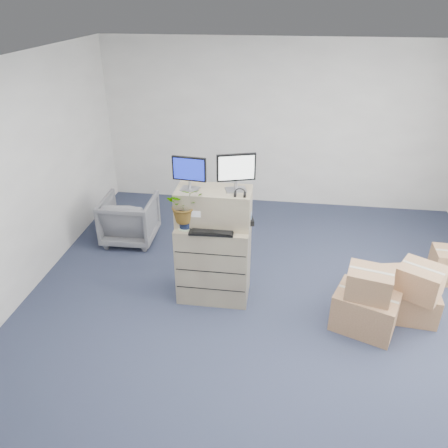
{
  "coord_description": "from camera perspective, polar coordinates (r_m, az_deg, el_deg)",
  "views": [
    {
      "loc": [
        0.09,
        -3.81,
        3.42
      ],
      "look_at": [
        -0.51,
        0.4,
        1.13
      ],
      "focal_mm": 35.0,
      "sensor_mm": 36.0,
      "label": 1
    }
  ],
  "objects": [
    {
      "name": "potted_plant",
      "position": [
        4.94,
        -5.13,
        2.03
      ],
      "size": [
        0.5,
        0.53,
        0.43
      ],
      "rotation": [
        0.0,
        0.0,
        0.0
      ],
      "color": "#AFCAA3",
      "rests_on": "filing_cabinet_lower"
    },
    {
      "name": "ground",
      "position": [
        5.12,
        5.13,
        -13.77
      ],
      "size": [
        7.0,
        7.0,
        0.0
      ],
      "primitive_type": "plane",
      "color": "#252B43",
      "rests_on": "ground"
    },
    {
      "name": "keyboard",
      "position": [
        4.93,
        -1.63,
        -0.95
      ],
      "size": [
        0.51,
        0.23,
        0.03
      ],
      "primitive_type": "cube",
      "rotation": [
        0.0,
        0.0,
        0.04
      ],
      "color": "black",
      "rests_on": "filing_cabinet_lower"
    },
    {
      "name": "phone_dock",
      "position": [
        5.11,
        -2.11,
        0.51
      ],
      "size": [
        0.05,
        0.05,
        0.12
      ],
      "rotation": [
        0.0,
        0.0,
        0.0
      ],
      "color": "silver",
      "rests_on": "filing_cabinet_lower"
    },
    {
      "name": "headphones",
      "position": [
        4.76,
        2.11,
        4.02
      ],
      "size": [
        0.13,
        0.01,
        0.13
      ],
      "primitive_type": "torus",
      "rotation": [
        1.57,
        0.0,
        0.0
      ],
      "color": "black",
      "rests_on": "filing_cabinet_upper"
    },
    {
      "name": "tissue_box",
      "position": [
        5.11,
        2.38,
        1.29
      ],
      "size": [
        0.23,
        0.13,
        0.08
      ],
      "primitive_type": "cube",
      "rotation": [
        0.0,
        0.0,
        0.11
      ],
      "color": "#3D7AD1",
      "rests_on": "external_drive"
    },
    {
      "name": "cardboard_boxes",
      "position": [
        5.61,
        22.11,
        -8.04
      ],
      "size": [
        2.04,
        1.69,
        0.79
      ],
      "color": "#8F6245",
      "rests_on": "ground"
    },
    {
      "name": "mouse",
      "position": [
        4.98,
        1.93,
        -0.57
      ],
      "size": [
        0.1,
        0.06,
        0.03
      ],
      "primitive_type": "ellipsoid",
      "rotation": [
        0.0,
        0.0,
        -0.01
      ],
      "color": "silver",
      "rests_on": "filing_cabinet_lower"
    },
    {
      "name": "office_chair",
      "position": [
        6.75,
        -12.24,
        0.89
      ],
      "size": [
        0.78,
        0.73,
        0.78
      ],
      "primitive_type": "imported",
      "rotation": [
        0.0,
        0.0,
        3.17
      ],
      "color": "#57585C",
      "rests_on": "ground"
    },
    {
      "name": "external_drive",
      "position": [
        5.11,
        2.65,
        0.37
      ],
      "size": [
        0.25,
        0.21,
        0.06
      ],
      "primitive_type": "cube",
      "rotation": [
        0.0,
        0.0,
        0.25
      ],
      "color": "black",
      "rests_on": "filing_cabinet_lower"
    },
    {
      "name": "wall_back",
      "position": [
        7.6,
        7.25,
        12.62
      ],
      "size": [
        6.0,
        0.02,
        2.8
      ],
      "primitive_type": "cube",
      "color": "beige",
      "rests_on": "ground"
    },
    {
      "name": "monitor_right",
      "position": [
        4.83,
        1.6,
        7.02
      ],
      "size": [
        0.43,
        0.23,
        0.43
      ],
      "rotation": [
        0.0,
        0.0,
        0.3
      ],
      "color": "#99999E",
      "rests_on": "filing_cabinet_upper"
    },
    {
      "name": "filing_cabinet_lower",
      "position": [
        5.34,
        -1.34,
        -4.85
      ],
      "size": [
        0.86,
        0.53,
        1.0
      ],
      "primitive_type": "cube",
      "rotation": [
        0.0,
        0.0,
        0.0
      ],
      "color": "gray",
      "rests_on": "ground"
    },
    {
      "name": "filing_cabinet_upper",
      "position": [
        5.03,
        -1.34,
        2.28
      ],
      "size": [
        0.86,
        0.43,
        0.43
      ],
      "primitive_type": "cube",
      "rotation": [
        0.0,
        0.0,
        0.0
      ],
      "color": "gray",
      "rests_on": "filing_cabinet_lower"
    },
    {
      "name": "water_bottle",
      "position": [
        5.09,
        0.06,
        1.52
      ],
      "size": [
        0.07,
        0.07,
        0.26
      ],
      "primitive_type": "cylinder",
      "color": "gray",
      "rests_on": "filing_cabinet_lower"
    },
    {
      "name": "monitor_left",
      "position": [
        4.88,
        -4.57,
        6.86
      ],
      "size": [
        0.39,
        0.17,
        0.39
      ],
      "rotation": [
        0.0,
        0.0,
        -0.11
      ],
      "color": "#99999E",
      "rests_on": "filing_cabinet_upper"
    }
  ]
}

